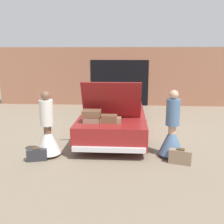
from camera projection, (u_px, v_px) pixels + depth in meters
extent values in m
plane|color=#7F705B|center=(115.00, 129.00, 8.92)|extent=(40.00, 40.00, 0.00)
cube|color=#9E664C|center=(119.00, 77.00, 12.72)|extent=(12.00, 0.12, 2.80)
cube|color=black|center=(119.00, 83.00, 12.72)|extent=(2.80, 0.02, 2.20)
cube|color=maroon|center=(115.00, 115.00, 8.82)|extent=(1.86, 5.33, 0.59)
cube|color=#1E2328|center=(115.00, 99.00, 9.01)|extent=(1.64, 1.71, 0.44)
cylinder|color=black|center=(96.00, 108.00, 10.50)|extent=(0.18, 0.73, 0.73)
cylinder|color=black|center=(139.00, 109.00, 10.39)|extent=(0.18, 0.73, 0.73)
cylinder|color=black|center=(81.00, 132.00, 7.34)|extent=(0.18, 0.73, 0.73)
cylinder|color=black|center=(143.00, 133.00, 7.23)|extent=(0.18, 0.73, 0.73)
cube|color=silver|center=(109.00, 150.00, 6.23)|extent=(1.77, 0.10, 0.12)
cube|color=maroon|center=(111.00, 101.00, 6.99)|extent=(1.58, 0.48, 1.04)
cube|color=#8C7259|center=(92.00, 119.00, 6.78)|extent=(0.41, 0.37, 0.16)
cube|color=brown|center=(109.00, 119.00, 6.75)|extent=(0.41, 0.27, 0.20)
cube|color=brown|center=(92.00, 113.00, 6.74)|extent=(0.46, 0.39, 0.16)
cube|color=#8C7259|center=(111.00, 120.00, 6.75)|extent=(0.55, 0.26, 0.14)
cylinder|color=brown|center=(48.00, 141.00, 6.50)|extent=(0.18, 0.18, 0.80)
cone|color=silver|center=(48.00, 139.00, 6.49)|extent=(0.63, 0.63, 0.72)
cylinder|color=silver|center=(46.00, 113.00, 6.34)|extent=(0.33, 0.33, 0.63)
sphere|color=brown|center=(46.00, 96.00, 6.25)|extent=(0.22, 0.22, 0.22)
cylinder|color=tan|center=(171.00, 141.00, 6.45)|extent=(0.18, 0.18, 0.81)
cone|color=slate|center=(172.00, 139.00, 6.44)|extent=(0.63, 0.63, 0.73)
cylinder|color=slate|center=(173.00, 112.00, 6.29)|extent=(0.33, 0.33, 0.64)
sphere|color=tan|center=(174.00, 95.00, 6.20)|extent=(0.22, 0.22, 0.22)
cube|color=#2D2D33|center=(37.00, 155.00, 6.27)|extent=(0.50, 0.28, 0.28)
cube|color=#4C3823|center=(36.00, 149.00, 6.23)|extent=(0.18, 0.14, 0.02)
cube|color=#8C7259|center=(180.00, 157.00, 6.09)|extent=(0.54, 0.33, 0.34)
cube|color=#4C3823|center=(181.00, 149.00, 6.05)|extent=(0.20, 0.16, 0.02)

